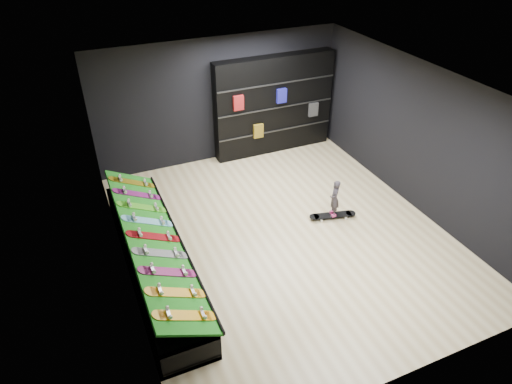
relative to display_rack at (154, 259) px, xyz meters
name	(u,v)px	position (x,y,z in m)	size (l,w,h in m)	color
floor	(283,234)	(2.55, 0.00, -0.25)	(6.00, 7.00, 0.01)	beige
ceiling	(289,88)	(2.55, 0.00, 2.75)	(6.00, 7.00, 0.01)	white
wall_back	(220,100)	(2.55, 3.50, 1.25)	(6.00, 0.02, 3.00)	black
wall_front	(417,302)	(2.55, -3.50, 1.25)	(6.00, 0.02, 3.00)	black
wall_left	(116,207)	(-0.45, 0.00, 1.25)	(0.02, 7.00, 3.00)	black
wall_right	(419,138)	(5.55, 0.00, 1.25)	(0.02, 7.00, 3.00)	black
display_rack	(154,259)	(0.00, 0.00, 0.00)	(0.90, 4.50, 0.50)	black
turf_ramp	(153,238)	(0.05, 0.00, 0.46)	(1.00, 4.50, 0.04)	#126810
back_shelving	(274,105)	(3.89, 3.32, 0.98)	(3.07, 0.36, 2.45)	black
floor_skateboard	(333,216)	(3.72, 0.06, -0.20)	(0.98, 0.22, 0.09)	black
child	(334,205)	(3.72, 0.06, 0.08)	(0.18, 0.13, 0.48)	black
display_board_0	(185,315)	(0.06, -1.90, 0.49)	(0.98, 0.22, 0.09)	yellow
display_board_1	(176,292)	(0.06, -1.42, 0.49)	(0.98, 0.22, 0.09)	orange
display_board_2	(168,272)	(0.06, -0.95, 0.49)	(0.98, 0.22, 0.09)	#E5198C
display_board_3	(161,253)	(0.06, -0.48, 0.49)	(0.98, 0.22, 0.09)	black
display_board_4	(154,236)	(0.06, 0.00, 0.49)	(0.98, 0.22, 0.09)	red
display_board_5	(148,221)	(0.06, 0.48, 0.49)	(0.98, 0.22, 0.09)	#0CB2E5
display_board_6	(142,207)	(0.06, 0.95, 0.49)	(0.98, 0.22, 0.09)	green
display_board_7	(137,194)	(0.06, 1.42, 0.49)	(0.98, 0.22, 0.09)	#2626BF
display_board_8	(132,182)	(0.06, 1.90, 0.49)	(0.98, 0.22, 0.09)	yellow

